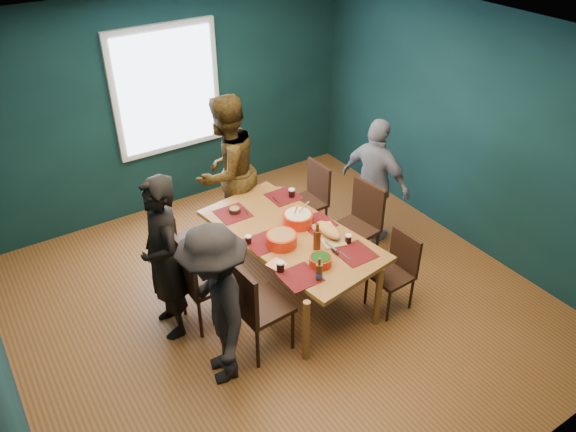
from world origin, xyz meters
name	(u,v)px	position (x,y,z in m)	size (l,w,h in m)	color
room	(262,179)	(0.00, 0.27, 1.37)	(5.01, 5.01, 2.71)	#984E2C
dining_table	(291,238)	(0.24, 0.14, 0.66)	(1.23, 2.05, 0.73)	olive
chair_left_far	(177,241)	(-0.71, 0.82, 0.60)	(0.50, 0.50, 1.03)	black
chair_left_mid	(197,277)	(-0.77, 0.21, 0.57)	(0.45, 0.45, 0.98)	black
chair_left_near	(253,302)	(-0.52, -0.41, 0.59)	(0.48, 0.48, 1.01)	black
chair_right_far	(312,195)	(1.05, 0.90, 0.53)	(0.42, 0.42, 0.91)	black
chair_right_mid	(361,219)	(1.15, 0.13, 0.57)	(0.49, 0.49, 0.98)	black
chair_right_near	(397,266)	(1.01, -0.63, 0.48)	(0.39, 0.39, 0.83)	black
person_far_left	(164,259)	(-1.04, 0.31, 0.83)	(0.61, 0.40, 1.67)	black
person_back	(226,172)	(0.17, 1.35, 0.90)	(0.88, 0.68, 1.80)	black
person_right	(375,183)	(1.58, 0.40, 0.77)	(0.90, 0.37, 1.53)	silver
person_near_left	(216,307)	(-0.90, -0.47, 0.78)	(1.01, 0.58, 1.56)	black
bowl_salad	(281,239)	(0.05, 0.02, 0.80)	(0.30, 0.30, 0.13)	red
bowl_dumpling	(298,218)	(0.39, 0.23, 0.80)	(0.31, 0.31, 0.29)	red
bowl_herbs	(320,260)	(0.18, -0.44, 0.78)	(0.21, 0.21, 0.09)	red
cutting_board	(329,231)	(0.52, -0.11, 0.79)	(0.32, 0.56, 0.12)	tan
small_bowl	(235,210)	(-0.05, 0.78, 0.76)	(0.13, 0.13, 0.05)	black
beer_bottle_a	(319,272)	(0.05, -0.61, 0.82)	(0.06, 0.06, 0.24)	#48210C
beer_bottle_b	(317,239)	(0.30, -0.22, 0.85)	(0.07, 0.07, 0.29)	#48210C
cola_glass_a	(280,266)	(-0.18, -0.32, 0.79)	(0.08, 0.08, 0.11)	black
cola_glass_b	(348,238)	(0.62, -0.31, 0.78)	(0.07, 0.07, 0.09)	black
cola_glass_c	(292,193)	(0.63, 0.71, 0.79)	(0.07, 0.07, 0.10)	black
cola_glass_d	(248,239)	(-0.21, 0.21, 0.78)	(0.06, 0.06, 0.09)	black
napkin_a	(315,222)	(0.56, 0.17, 0.74)	(0.16, 0.16, 0.00)	#FF7E6B
napkin_b	(277,264)	(-0.15, -0.22, 0.74)	(0.15, 0.15, 0.00)	#FF7E6B
napkin_c	(359,258)	(0.55, -0.56, 0.74)	(0.13, 0.13, 0.00)	#FF7E6B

